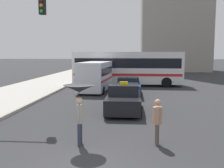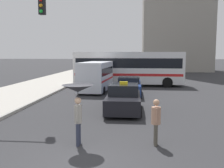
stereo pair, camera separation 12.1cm
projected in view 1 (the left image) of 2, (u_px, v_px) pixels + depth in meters
The scene contains 8 objects.
ground_plane at pixel (81, 160), 7.79m from camera, with size 300.00×300.00×0.00m, color #2D2D30.
taxi at pixel (124, 99), 14.35m from camera, with size 1.91×4.12×1.66m.
sedan_red at pixel (128, 87), 20.03m from camera, with size 1.91×4.49×1.38m.
ambulance_van at pixel (95, 75), 21.92m from camera, with size 2.41×5.34×2.47m.
city_bus at pixel (128, 67), 25.98m from camera, with size 10.72×2.93×3.33m.
pedestrian_with_umbrella at pixel (79, 96), 8.89m from camera, with size 1.07×1.07×2.11m.
pedestrian_man at pixel (157, 118), 9.01m from camera, with size 0.33×0.48×1.61m.
traffic_light at pixel (9, 32), 12.53m from camera, with size 2.97×0.38×6.09m.
Camera 1 is at (1.54, -7.38, 3.16)m, focal length 42.00 mm.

